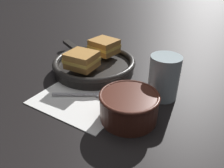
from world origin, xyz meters
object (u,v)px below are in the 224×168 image
sandwich_near_right (104,46)px  soup_bowl (129,105)px  spoon (95,94)px  skillet (94,65)px  drinking_glass (164,77)px  sandwich_near_left (82,60)px

sandwich_near_right → soup_bowl: bearing=-44.8°
spoon → sandwich_near_right: bearing=85.0°
soup_bowl → skillet: 0.27m
skillet → soup_bowl: bearing=-35.4°
skillet → drinking_glass: (0.25, -0.02, 0.04)m
soup_bowl → sandwich_near_right: sandwich_near_right is taller
spoon → sandwich_near_right: sandwich_near_right is taller
skillet → sandwich_near_left: 0.08m
soup_bowl → spoon: 0.13m
sandwich_near_left → drinking_glass: (0.24, 0.04, -0.01)m
spoon → sandwich_near_right: 0.22m
spoon → sandwich_near_left: (-0.09, 0.06, 0.06)m
drinking_glass → skillet: bearing=174.7°
drinking_glass → sandwich_near_right: bearing=160.9°
soup_bowl → drinking_glass: drinking_glass is taller
spoon → drinking_glass: 0.19m
skillet → drinking_glass: drinking_glass is taller
sandwich_near_left → sandwich_near_right: bearing=93.9°
drinking_glass → soup_bowl: bearing=-102.9°
soup_bowl → drinking_glass: size_ratio=1.17×
spoon → drinking_glass: (0.15, 0.10, 0.05)m
spoon → skillet: (-0.10, 0.12, 0.01)m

